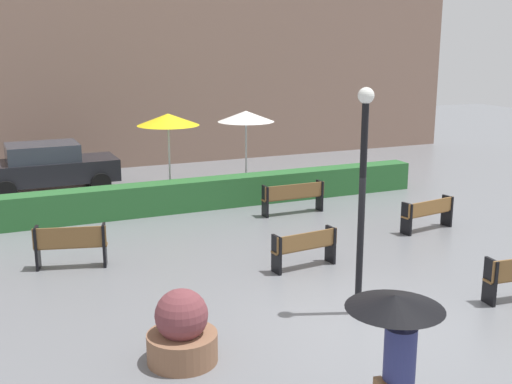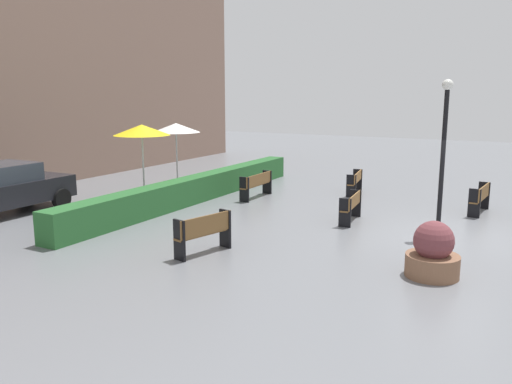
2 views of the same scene
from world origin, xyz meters
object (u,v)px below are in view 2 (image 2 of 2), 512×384
Objects in this scene: bench_mid_center at (352,205)px; planter_pot at (433,253)px; patio_umbrella_yellow at (142,130)px; bench_far_right at (355,181)px; bench_near_right at (481,197)px; bench_far_left at (204,231)px; parked_car at (2,188)px; lamp_post at (444,141)px; patio_umbrella_white at (176,128)px; bench_back_row at (257,183)px.

planter_pot is (-3.64, -2.89, 0.00)m from bench_mid_center.
bench_far_right is at bearing -47.34° from patio_umbrella_yellow.
patio_umbrella_yellow is at bearing 111.37° from bench_near_right.
bench_mid_center is at bearing 38.48° from planter_pot.
bench_far_left is 7.71m from parked_car.
patio_umbrella_yellow is at bearing -41.48° from parked_car.
bench_mid_center is at bearing 132.83° from bench_near_right.
lamp_post is (3.41, 0.44, 1.97)m from planter_pot.
patio_umbrella_white is at bearing 40.98° from bench_far_left.
bench_near_right is at bearing -60.99° from parked_car.
bench_mid_center is 0.94× the size of bench_far_right.
bench_back_row is 4.41m from patio_umbrella_yellow.
planter_pot is at bearing 177.44° from bench_near_right.
patio_umbrella_yellow is at bearing 74.81° from planter_pot.
parked_car is at bearing 134.76° from bench_far_right.
lamp_post reaches higher than patio_umbrella_yellow.
bench_mid_center is at bearing -163.83° from bench_far_right.
parked_car is (-4.21, 9.72, 0.33)m from bench_mid_center.
bench_back_row reaches higher than bench_mid_center.
bench_mid_center is 0.83× the size of bench_back_row.
planter_pot is at bearing -87.41° from parked_car.
planter_pot is (-7.86, -4.11, 0.00)m from bench_far_right.
bench_near_right is (7.54, -5.22, -0.03)m from bench_far_left.
patio_umbrella_yellow is 1.04× the size of patio_umbrella_white.
parked_car is at bearing 119.01° from bench_near_right.
planter_pot is at bearing -172.71° from lamp_post.
patio_umbrella_white is (6.41, 5.57, 1.83)m from bench_far_left.
patio_umbrella_yellow is at bearing 94.66° from lamp_post.
bench_back_row is at bearing 52.07° from planter_pot.
planter_pot is at bearing -127.93° from bench_back_row.
lamp_post is (-0.22, -2.45, 1.97)m from bench_mid_center.
bench_mid_center reaches higher than bench_far_right.
parked_car reaches higher than bench_near_right.
planter_pot reaches higher than bench_mid_center.
bench_mid_center is at bearing -81.85° from patio_umbrella_yellow.
planter_pot is (-5.42, -6.95, -0.03)m from bench_back_row.
parked_car is at bearing 113.39° from bench_mid_center.
patio_umbrella_white is (-2.40, 6.38, 1.89)m from bench_far_right.
lamp_post reaches higher than bench_back_row.
bench_far_right is 8.87m from planter_pot.
bench_mid_center is 0.38× the size of lamp_post.
parked_car reaches higher than bench_far_right.
bench_far_left is 6.69m from bench_back_row.
lamp_post is (-4.45, -3.68, 1.97)m from bench_far_right.
bench_far_left is 6.34m from patio_umbrella_yellow.
bench_back_row is at bearing 66.30° from bench_mid_center.
parked_car reaches higher than bench_far_left.
patio_umbrella_yellow reaches higher than planter_pot.
patio_umbrella_white is (5.46, 10.49, 1.89)m from planter_pot.
bench_near_right is 6.60m from planter_pot.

